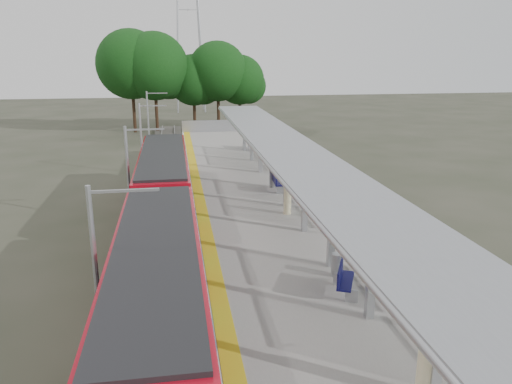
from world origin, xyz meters
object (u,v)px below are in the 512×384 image
train (162,218)px  info_pillar_far (287,200)px  bench_far (250,142)px  bench_near (343,279)px  info_pillar_near (426,367)px  litter_bin (337,265)px  bench_mid (277,181)px

train → info_pillar_far: train is taller
bench_far → bench_near: bearing=-98.7°
bench_near → info_pillar_far: (0.08, 8.97, 0.18)m
info_pillar_far → info_pillar_near: bearing=-69.9°
info_pillar_near → litter_bin: (0.09, 6.91, -0.42)m
bench_far → info_pillar_near: 32.45m
info_pillar_far → bench_near: bearing=-70.7°
bench_near → bench_mid: bearing=112.2°
info_pillar_far → litter_bin: bearing=-68.9°
litter_bin → bench_far: bearing=88.6°
bench_mid → bench_far: bench_mid is taller
train → litter_bin: train is taller
info_pillar_near → train: bearing=112.4°
train → bench_near: bearing=-44.6°
info_pillar_near → litter_bin: info_pillar_near is taller
bench_mid → litter_bin: bearing=-86.5°
info_pillar_far → train: bearing=-135.8°
bench_far → litter_bin: bench_far is taller
bench_near → info_pillar_far: size_ratio=0.95×
train → info_pillar_near: (6.37, -11.61, -0.19)m
bench_near → bench_mid: 13.45m
bench_mid → info_pillar_near: 18.93m
litter_bin → info_pillar_far: bearing=91.3°
bench_far → info_pillar_near: size_ratio=0.88×
bench_mid → info_pillar_near: size_ratio=0.88×
train → info_pillar_near: bearing=-61.3°
train → info_pillar_far: bearing=24.4°
bench_near → info_pillar_far: 8.97m
bench_far → info_pillar_far: 18.00m
bench_near → info_pillar_far: bearing=113.5°
bench_far → litter_bin: 25.54m
train → info_pillar_near: train is taller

